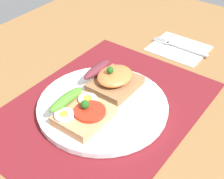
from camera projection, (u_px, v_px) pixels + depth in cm
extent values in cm
cube|color=olive|center=(103.00, 115.00, 63.95)|extent=(120.00, 90.00, 3.20)
cube|color=maroon|center=(103.00, 109.00, 62.88)|extent=(43.43, 32.29, 0.30)
cylinder|color=white|center=(103.00, 106.00, 62.43)|extent=(25.08, 25.08, 1.15)
cube|color=tan|center=(85.00, 116.00, 57.92)|extent=(9.54, 7.87, 1.79)
cylinder|color=red|center=(90.00, 111.00, 57.14)|extent=(5.64, 5.64, 0.60)
ellipsoid|color=#4B8A2B|center=(66.00, 99.00, 58.85)|extent=(8.40, 2.20, 1.80)
sphere|color=#1E5919|center=(86.00, 105.00, 56.80)|extent=(1.60, 1.60, 1.60)
cylinder|color=white|center=(64.00, 115.00, 56.45)|extent=(3.49, 3.49, 0.50)
cylinder|color=yellow|center=(64.00, 114.00, 56.24)|extent=(1.57, 1.57, 0.16)
cylinder|color=white|center=(88.00, 99.00, 59.82)|extent=(3.49, 3.49, 0.50)
cylinder|color=yellow|center=(88.00, 98.00, 59.62)|extent=(1.57, 1.57, 0.16)
cube|color=olive|center=(115.00, 84.00, 65.55)|extent=(9.60, 8.23, 1.65)
ellipsoid|color=orange|center=(115.00, 76.00, 64.58)|extent=(7.87, 6.58, 2.09)
ellipsoid|color=maroon|center=(97.00, 69.00, 66.60)|extent=(8.16, 2.20, 1.80)
sphere|color=#1E5919|center=(110.00, 70.00, 63.10)|extent=(1.40, 1.40, 1.40)
cube|color=white|center=(179.00, 48.00, 80.58)|extent=(11.49, 13.23, 0.60)
cube|color=#B7B7BC|center=(187.00, 49.00, 79.23)|extent=(0.80, 10.98, 0.32)
cube|color=#B7B7BC|center=(166.00, 42.00, 81.90)|extent=(1.50, 1.20, 0.32)
cube|color=#B7B7BC|center=(158.00, 41.00, 82.43)|extent=(0.32, 2.80, 0.32)
cube|color=#B7B7BC|center=(159.00, 40.00, 82.84)|extent=(0.32, 2.80, 0.32)
cube|color=#B7B7BC|center=(161.00, 39.00, 83.25)|extent=(0.32, 2.80, 0.32)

